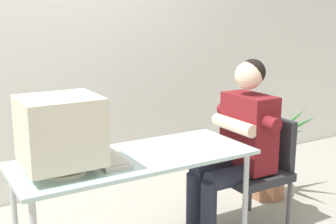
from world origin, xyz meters
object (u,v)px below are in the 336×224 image
Objects in this scene: crt_monitor at (61,132)px; keyboard at (107,157)px; person_seated at (237,142)px; potted_plant at (268,155)px; desk at (135,166)px; office_chair at (256,166)px.

crt_monitor is 0.37m from keyboard.
keyboard is 0.35× the size of person_seated.
crt_monitor is 0.33× the size of person_seated.
potted_plant is at bearing 11.89° from keyboard.
person_seated is at bearing 2.74° from crt_monitor.
desk is 1.82× the size of potted_plant.
desk is 3.50× the size of crt_monitor.
keyboard is 0.53× the size of office_chair.
office_chair is 1.02× the size of potted_plant.
crt_monitor is 0.96× the size of keyboard.
crt_monitor is 2.06m from potted_plant.
office_chair is 0.28m from person_seated.
office_chair is at bearing 2.39° from crt_monitor.
desk is at bearing -165.83° from potted_plant.
person_seated is 0.80m from potted_plant.
potted_plant is (1.93, 0.42, -0.59)m from crt_monitor.
crt_monitor reaches higher than keyboard.
desk is at bearing -179.13° from office_chair.
potted_plant is at bearing 28.74° from person_seated.
office_chair is (1.00, 0.02, -0.19)m from desk.
keyboard is (-0.17, 0.03, 0.08)m from desk.
potted_plant is (0.65, 0.35, -0.31)m from person_seated.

